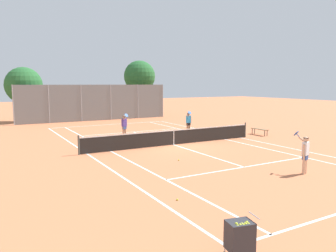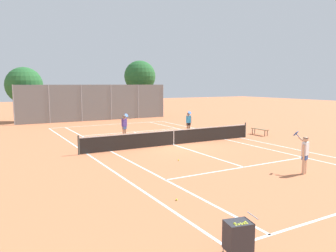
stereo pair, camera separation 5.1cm
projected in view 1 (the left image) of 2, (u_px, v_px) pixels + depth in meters
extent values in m
plane|color=#C67047|center=(174.00, 145.00, 20.60)|extent=(120.00, 120.00, 0.00)
cube|color=white|center=(110.00, 125.00, 30.87)|extent=(11.00, 0.10, 0.01)
cube|color=white|center=(87.00, 154.00, 17.91)|extent=(0.10, 23.80, 0.01)
cube|color=white|center=(240.00, 138.00, 23.29)|extent=(0.10, 23.80, 0.01)
cube|color=white|center=(111.00, 151.00, 18.58)|extent=(0.10, 23.80, 0.01)
cube|color=white|center=(225.00, 139.00, 22.62)|extent=(0.10, 23.80, 0.01)
cube|color=white|center=(244.00, 167.00, 15.08)|extent=(8.26, 0.10, 0.01)
cube|color=white|center=(133.00, 132.00, 26.12)|extent=(8.26, 0.10, 0.01)
cube|color=white|center=(174.00, 145.00, 20.60)|extent=(0.10, 12.80, 0.01)
cylinder|color=#474C47|center=(79.00, 145.00, 17.62)|extent=(0.10, 0.10, 1.07)
cylinder|color=#474C47|center=(245.00, 130.00, 23.44)|extent=(0.10, 0.10, 1.07)
cube|color=black|center=(174.00, 138.00, 20.54)|extent=(11.90, 0.02, 0.89)
cube|color=white|center=(174.00, 130.00, 20.48)|extent=(11.90, 0.03, 0.06)
cube|color=white|center=(174.00, 138.00, 20.54)|extent=(0.05, 0.03, 0.89)
cube|color=#2D2D33|center=(240.00, 236.00, 7.11)|extent=(0.64, 0.55, 0.64)
cylinder|color=#B7B7BC|center=(225.00, 249.00, 7.27)|extent=(0.02, 0.02, 0.16)
cylinder|color=#B7B7BC|center=(245.00, 246.00, 7.42)|extent=(0.02, 0.02, 0.16)
cylinder|color=black|center=(245.00, 250.00, 7.44)|extent=(0.05, 0.10, 0.10)
cylinder|color=#B7B7BC|center=(254.00, 215.00, 7.16)|extent=(0.12, 0.44, 0.02)
sphere|color=#D1DB33|center=(249.00, 224.00, 6.99)|extent=(0.07, 0.07, 0.07)
sphere|color=#D1DB33|center=(246.00, 224.00, 6.96)|extent=(0.07, 0.07, 0.07)
sphere|color=#D1DB33|center=(243.00, 225.00, 6.95)|extent=(0.07, 0.07, 0.07)
sphere|color=#D1DB33|center=(240.00, 225.00, 6.93)|extent=(0.07, 0.07, 0.07)
sphere|color=#D1DB33|center=(238.00, 226.00, 6.90)|extent=(0.07, 0.07, 0.07)
sphere|color=#D1DB33|center=(247.00, 222.00, 7.06)|extent=(0.07, 0.07, 0.07)
sphere|color=#D1DB33|center=(245.00, 224.00, 7.03)|extent=(0.07, 0.07, 0.07)
sphere|color=#D1DB33|center=(242.00, 224.00, 7.00)|extent=(0.07, 0.07, 0.07)
sphere|color=#D1DB33|center=(239.00, 225.00, 7.00)|extent=(0.07, 0.07, 0.07)
sphere|color=#D1DB33|center=(236.00, 224.00, 6.96)|extent=(0.07, 0.07, 0.07)
cylinder|color=#D8A884|center=(304.00, 165.00, 13.84)|extent=(0.13, 0.13, 0.82)
cylinder|color=#D8A884|center=(305.00, 164.00, 13.98)|extent=(0.13, 0.13, 0.82)
cube|color=#334C8C|center=(305.00, 157.00, 13.87)|extent=(0.32, 0.26, 0.24)
cube|color=white|center=(306.00, 148.00, 13.82)|extent=(0.39, 0.30, 0.56)
sphere|color=#D8A884|center=(306.00, 139.00, 13.77)|extent=(0.22, 0.22, 0.22)
cylinder|color=black|center=(306.00, 138.00, 13.76)|extent=(0.23, 0.23, 0.02)
cylinder|color=#D8A884|center=(304.00, 151.00, 13.67)|extent=(0.08, 0.08, 0.52)
cylinder|color=#D8A884|center=(304.00, 141.00, 13.97)|extent=(0.22, 0.46, 0.35)
cylinder|color=#1E4C99|center=(299.00, 136.00, 14.22)|extent=(0.11, 0.25, 0.22)
cylinder|color=#1E4C99|center=(296.00, 133.00, 14.29)|extent=(0.33, 0.28, 0.23)
cylinder|color=tan|center=(125.00, 132.00, 23.33)|extent=(0.13, 0.13, 0.82)
cylinder|color=tan|center=(123.00, 132.00, 23.19)|extent=(0.13, 0.13, 0.82)
cube|color=#334C8C|center=(124.00, 127.00, 23.22)|extent=(0.33, 0.27, 0.24)
cube|color=#4C388C|center=(124.00, 122.00, 23.17)|extent=(0.39, 0.31, 0.56)
sphere|color=tan|center=(124.00, 117.00, 23.12)|extent=(0.22, 0.22, 0.22)
cylinder|color=black|center=(124.00, 116.00, 23.11)|extent=(0.23, 0.23, 0.02)
cylinder|color=tan|center=(126.00, 123.00, 23.35)|extent=(0.08, 0.08, 0.52)
cylinder|color=tan|center=(124.00, 119.00, 22.95)|extent=(0.23, 0.45, 0.35)
cylinder|color=#1E4C99|center=(125.00, 117.00, 22.66)|extent=(0.12, 0.25, 0.22)
cylinder|color=#1E4C99|center=(126.00, 115.00, 22.57)|extent=(0.33, 0.28, 0.23)
cylinder|color=#936B4C|center=(189.00, 128.00, 25.46)|extent=(0.13, 0.13, 0.82)
cylinder|color=#936B4C|center=(187.00, 128.00, 25.37)|extent=(0.13, 0.13, 0.82)
cube|color=black|center=(188.00, 124.00, 25.38)|extent=(0.28, 0.19, 0.24)
cube|color=#3399D8|center=(188.00, 119.00, 25.33)|extent=(0.34, 0.21, 0.56)
sphere|color=#936B4C|center=(188.00, 114.00, 25.28)|extent=(0.22, 0.22, 0.22)
cylinder|color=black|center=(188.00, 113.00, 25.27)|extent=(0.23, 0.23, 0.02)
cylinder|color=#936B4C|center=(191.00, 120.00, 25.45)|extent=(0.08, 0.08, 0.52)
cylinder|color=#936B4C|center=(188.00, 116.00, 25.11)|extent=(0.09, 0.46, 0.35)
cylinder|color=#1E4C99|center=(189.00, 114.00, 24.80)|extent=(0.04, 0.25, 0.22)
cylinder|color=#1E4C99|center=(190.00, 113.00, 24.68)|extent=(0.28, 0.20, 0.23)
sphere|color=#D1DB33|center=(179.00, 138.00, 23.12)|extent=(0.07, 0.07, 0.07)
sphere|color=#D1DB33|center=(177.00, 200.00, 10.75)|extent=(0.07, 0.07, 0.07)
sphere|color=#D1DB33|center=(175.00, 126.00, 29.35)|extent=(0.07, 0.07, 0.07)
sphere|color=#D1DB33|center=(179.00, 160.00, 16.36)|extent=(0.07, 0.07, 0.07)
cube|color=olive|center=(260.00, 129.00, 24.57)|extent=(0.36, 1.50, 0.05)
cylinder|color=#262626|center=(265.00, 133.00, 23.99)|extent=(0.05, 0.05, 0.41)
cylinder|color=#262626|center=(252.00, 131.00, 25.09)|extent=(0.05, 0.05, 0.41)
cylinder|color=#262626|center=(267.00, 133.00, 24.11)|extent=(0.05, 0.05, 0.41)
cylinder|color=#262626|center=(255.00, 131.00, 25.21)|extent=(0.05, 0.05, 0.41)
cylinder|color=gray|center=(13.00, 105.00, 30.23)|extent=(0.08, 0.08, 3.75)
cylinder|color=gray|center=(49.00, 104.00, 31.78)|extent=(0.08, 0.08, 3.75)
cylinder|color=gray|center=(81.00, 103.00, 33.32)|extent=(0.08, 0.08, 3.75)
cylinder|color=gray|center=(111.00, 102.00, 34.86)|extent=(0.08, 0.08, 3.75)
cylinder|color=gray|center=(138.00, 101.00, 36.40)|extent=(0.08, 0.08, 3.75)
cylinder|color=gray|center=(163.00, 101.00, 37.94)|extent=(0.08, 0.08, 3.75)
cube|color=slate|center=(96.00, 103.00, 34.09)|extent=(15.77, 0.02, 3.71)
cylinder|color=brown|center=(25.00, 110.00, 32.93)|extent=(0.30, 0.30, 2.40)
sphere|color=#26602D|center=(24.00, 85.00, 32.62)|extent=(3.63, 3.63, 3.63)
sphere|color=#26602D|center=(26.00, 90.00, 32.95)|extent=(2.16, 2.16, 2.16)
cylinder|color=brown|center=(140.00, 101.00, 40.04)|extent=(0.27, 0.27, 3.39)
sphere|color=#26602D|center=(140.00, 76.00, 39.65)|extent=(3.79, 3.79, 3.79)
sphere|color=#26602D|center=(139.00, 80.00, 39.49)|extent=(2.80, 2.80, 2.80)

